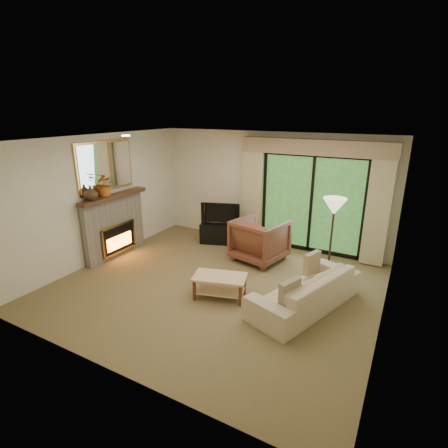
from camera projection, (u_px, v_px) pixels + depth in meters
The scene contains 22 objects.
floor at pixel (216, 286), 6.36m from camera, with size 5.50×5.50×0.00m, color olive.
ceiling at pixel (215, 140), 5.55m from camera, with size 5.50×5.50×0.00m, color white.
wall_back at pixel (270, 190), 8.04m from camera, with size 5.00×5.00×0.00m, color beige.
wall_front at pixel (103, 276), 3.87m from camera, with size 5.00×5.00×0.00m, color beige.
wall_left at pixel (100, 199), 7.21m from camera, with size 5.00×5.00×0.00m, color beige.
wall_right at pixel (392, 247), 4.70m from camera, with size 5.00×5.00×0.00m, color beige.
fireplace at pixel (115, 225), 7.51m from camera, with size 0.24×1.70×1.37m, color gray, non-canonical shape.
mirror at pixel (106, 166), 7.15m from camera, with size 0.07×1.45×1.02m, color gold, non-canonical shape.
sliding_door at pixel (311, 204), 7.60m from camera, with size 2.26×0.10×2.16m, color black, non-canonical shape.
curtain_left at pixel (253, 193), 8.10m from camera, with size 0.45×0.18×2.35m, color tan.
curtain_right at pixel (378, 209), 6.87m from camera, with size 0.45×0.18×2.35m, color tan.
cornice at pixel (315, 147), 7.15m from camera, with size 3.20×0.24×0.32m, color tan.
media_console at pixel (221, 233), 8.36m from camera, with size 0.96×0.43×0.48m, color black.
tv at pixel (221, 213), 8.20m from camera, with size 0.91×0.12×0.52m, color black.
armchair at pixel (260, 240), 7.32m from camera, with size 0.97×1.00×0.91m, color brown.
sofa at pixel (305, 290), 5.60m from camera, with size 2.09×0.82×0.61m, color tan.
pillow_near at pixel (290, 293), 5.07m from camera, with size 0.11×0.40×0.40m, color brown.
pillow_far at pixel (312, 263), 6.07m from camera, with size 0.10×0.38×0.38m, color brown.
coffee_table at pixel (220, 287), 5.92m from camera, with size 0.88×0.49×0.40m, color #DEBA85, non-canonical shape.
floor_lamp at pixel (331, 240), 6.40m from camera, with size 0.42×0.42×1.57m, color beige, non-canonical shape.
vase at pixel (91, 193), 6.79m from camera, with size 0.28×0.28×0.29m, color #422919.
branches at pixel (105, 185), 7.07m from camera, with size 0.43×0.37×0.48m, color #C0681C.
Camera 1 is at (2.85, -4.92, 3.07)m, focal length 28.00 mm.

